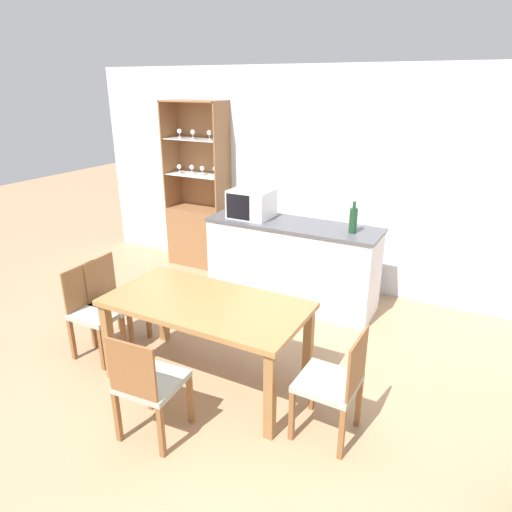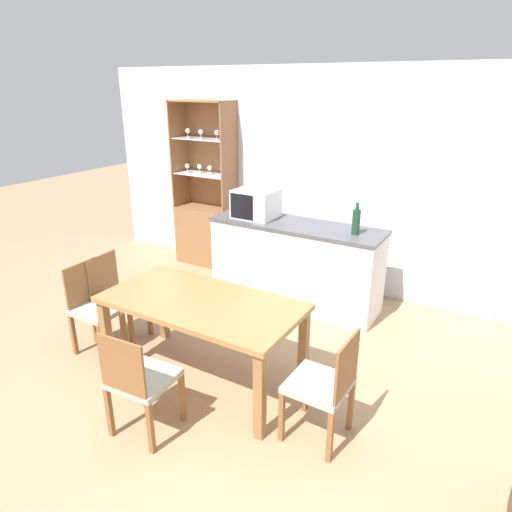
{
  "view_description": "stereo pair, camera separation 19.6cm",
  "coord_description": "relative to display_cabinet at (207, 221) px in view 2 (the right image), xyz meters",
  "views": [
    {
      "loc": [
        1.63,
        -2.44,
        2.36
      ],
      "look_at": [
        -0.24,
        1.08,
        0.84
      ],
      "focal_mm": 32.0,
      "sensor_mm": 36.0,
      "label": 1
    },
    {
      "loc": [
        1.8,
        -2.34,
        2.36
      ],
      "look_at": [
        -0.24,
        1.08,
        0.84
      ],
      "focal_mm": 32.0,
      "sensor_mm": 36.0,
      "label": 2
    }
  ],
  "objects": [
    {
      "name": "kitchen_counter",
      "position": [
        1.58,
        -0.5,
        -0.12
      ],
      "size": [
        1.91,
        0.59,
        0.93
      ],
      "color": "silver",
      "rests_on": "ground_plane"
    },
    {
      "name": "wall_back",
      "position": [
        1.81,
        0.21,
        0.68
      ],
      "size": [
        6.8,
        0.06,
        2.55
      ],
      "color": "silver",
      "rests_on": "ground_plane"
    },
    {
      "name": "dining_chair_side_left_far",
      "position": [
        0.46,
        -2.07,
        -0.16
      ],
      "size": [
        0.42,
        0.42,
        0.84
      ],
      "rotation": [
        0.0,
        0.0,
        -1.51
      ],
      "color": "#999E93",
      "rests_on": "ground_plane"
    },
    {
      "name": "microwave",
      "position": [
        1.07,
        -0.5,
        0.5
      ],
      "size": [
        0.45,
        0.4,
        0.31
      ],
      "color": "silver",
      "rests_on": "kitchen_counter"
    },
    {
      "name": "dining_chair_head_near",
      "position": [
        1.58,
        -2.92,
        -0.16
      ],
      "size": [
        0.43,
        0.43,
        0.84
      ],
      "rotation": [
        0.0,
        0.0,
        0.07
      ],
      "color": "#999E93",
      "rests_on": "ground_plane"
    },
    {
      "name": "dining_chair_side_right_near",
      "position": [
        2.69,
        -2.32,
        -0.16
      ],
      "size": [
        0.41,
        0.41,
        0.84
      ],
      "rotation": [
        0.0,
        0.0,
        1.54
      ],
      "color": "#999E93",
      "rests_on": "ground_plane"
    },
    {
      "name": "ground_plane",
      "position": [
        1.81,
        -2.42,
        -0.59
      ],
      "size": [
        18.0,
        18.0,
        0.0
      ],
      "primitive_type": "plane",
      "color": "#A37F5B"
    },
    {
      "name": "dining_table",
      "position": [
        1.57,
        -2.19,
        0.05
      ],
      "size": [
        1.61,
        0.82,
        0.74
      ],
      "color": "olive",
      "rests_on": "ground_plane"
    },
    {
      "name": "dining_chair_side_left_near",
      "position": [
        0.46,
        -2.32,
        -0.16
      ],
      "size": [
        0.41,
        0.41,
        0.84
      ],
      "rotation": [
        0.0,
        0.0,
        -1.56
      ],
      "color": "#999E93",
      "rests_on": "ground_plane"
    },
    {
      "name": "wine_bottle",
      "position": [
        2.25,
        -0.53,
        0.48
      ],
      "size": [
        0.08,
        0.08,
        0.32
      ],
      "color": "#193D23",
      "rests_on": "kitchen_counter"
    },
    {
      "name": "display_cabinet",
      "position": [
        0.0,
        0.0,
        0.0
      ],
      "size": [
        0.82,
        0.38,
        2.15
      ],
      "color": "brown",
      "rests_on": "ground_plane"
    }
  ]
}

